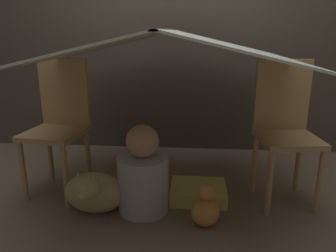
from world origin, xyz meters
The scene contains 9 objects.
ground_plane centered at (0.00, 0.00, 0.00)m, with size 8.80×8.80×0.00m, color #7A6651.
wall_back centered at (0.00, 1.12, 1.25)m, with size 7.00×0.05×2.50m.
chair_left centered at (-0.78, 0.15, 0.52)m, with size 0.43×0.43×0.95m.
chair_right centered at (0.78, 0.15, 0.52)m, with size 0.42×0.42×0.95m.
sheet_canopy centered at (0.00, 0.08, 1.04)m, with size 1.58×1.48×0.19m.
person_front centered at (-0.15, -0.10, 0.24)m, with size 0.33×0.33×0.58m.
dog centered at (-0.45, -0.18, 0.15)m, with size 0.39×0.35×0.34m.
floor_cushion centered at (0.21, 0.07, 0.05)m, with size 0.38×0.31×0.10m.
plush_toy centered at (0.25, -0.25, 0.11)m, with size 0.17×0.17×0.27m.
Camera 1 is at (0.17, -2.00, 1.13)m, focal length 35.00 mm.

